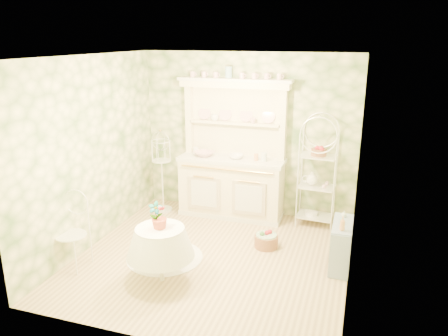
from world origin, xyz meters
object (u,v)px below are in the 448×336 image
(side_shelf, at_px, (341,246))
(birdcage_stand, at_px, (162,172))
(cafe_chair, at_px, (71,233))
(floor_basket, at_px, (266,241))
(round_table, at_px, (161,252))
(kitchen_dresser, at_px, (232,150))
(bakers_rack, at_px, (317,172))

(side_shelf, xyz_separation_m, birdcage_stand, (-3.07, 1.02, 0.43))
(cafe_chair, relative_size, floor_basket, 3.29)
(round_table, distance_m, birdcage_stand, 2.32)
(kitchen_dresser, distance_m, floor_basket, 1.66)
(kitchen_dresser, xyz_separation_m, birdcage_stand, (-1.19, -0.18, -0.43))
(kitchen_dresser, distance_m, birdcage_stand, 1.28)
(bakers_rack, xyz_separation_m, round_table, (-1.61, -2.31, -0.49))
(cafe_chair, relative_size, birdcage_stand, 0.67)
(kitchen_dresser, relative_size, birdcage_stand, 1.60)
(cafe_chair, bearing_deg, side_shelf, 13.38)
(side_shelf, distance_m, round_table, 2.35)
(cafe_chair, xyz_separation_m, birdcage_stand, (0.29, 2.12, 0.23))
(side_shelf, xyz_separation_m, cafe_chair, (-3.36, -1.10, 0.19))
(cafe_chair, height_order, floor_basket, cafe_chair)
(side_shelf, height_order, floor_basket, side_shelf)
(kitchen_dresser, distance_m, cafe_chair, 2.82)
(round_table, relative_size, cafe_chair, 0.81)
(round_table, relative_size, birdcage_stand, 0.55)
(side_shelf, bearing_deg, cafe_chair, -164.12)
(cafe_chair, bearing_deg, floor_basket, 25.08)
(kitchen_dresser, xyz_separation_m, floor_basket, (0.83, -0.98, -1.05))
(round_table, height_order, birdcage_stand, birdcage_stand)
(bakers_rack, distance_m, cafe_chair, 3.74)
(floor_basket, bearing_deg, cafe_chair, -150.17)
(birdcage_stand, bearing_deg, floor_basket, -21.62)
(birdcage_stand, bearing_deg, kitchen_dresser, 8.83)
(bakers_rack, distance_m, side_shelf, 1.46)
(birdcage_stand, bearing_deg, cafe_chair, -97.87)
(bakers_rack, height_order, floor_basket, bakers_rack)
(bakers_rack, distance_m, birdcage_stand, 2.60)
(kitchen_dresser, xyz_separation_m, cafe_chair, (-1.48, -2.31, -0.66))
(kitchen_dresser, xyz_separation_m, side_shelf, (1.88, -1.21, -0.86))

